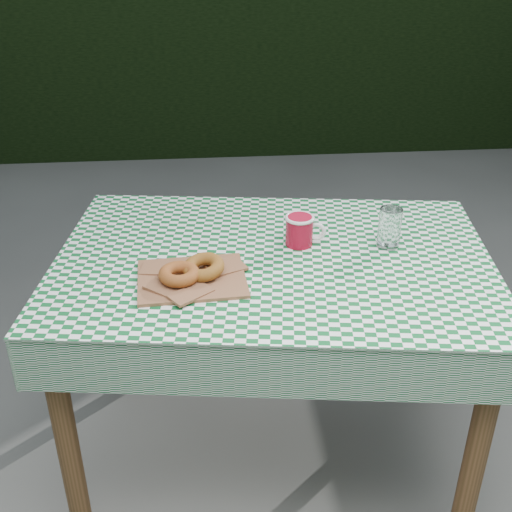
{
  "coord_description": "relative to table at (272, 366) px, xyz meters",
  "views": [
    {
      "loc": [
        0.0,
        -1.56,
        1.63
      ],
      "look_at": [
        0.14,
        -0.04,
        0.79
      ],
      "focal_mm": 45.37,
      "sensor_mm": 36.0,
      "label": 1
    }
  ],
  "objects": [
    {
      "name": "ground",
      "position": [
        -0.19,
        -0.01,
        -0.38
      ],
      "size": [
        60.0,
        60.0,
        0.0
      ],
      "primitive_type": "plane",
      "color": "#4F4E4A",
      "rests_on": "ground"
    },
    {
      "name": "hedge_north",
      "position": [
        -0.19,
        3.19,
        0.53
      ],
      "size": [
        7.0,
        0.7,
        1.8
      ],
      "primitive_type": "cube",
      "color": "black",
      "rests_on": "ground"
    },
    {
      "name": "table",
      "position": [
        0.0,
        0.0,
        0.0
      ],
      "size": [
        1.29,
        0.94,
        0.75
      ],
      "primitive_type": "cube",
      "rotation": [
        0.0,
        0.0,
        -0.13
      ],
      "color": "#52371C",
      "rests_on": "ground"
    },
    {
      "name": "tablecloth",
      "position": [
        -0.0,
        0.0,
        0.38
      ],
      "size": [
        1.31,
        0.97,
        0.01
      ],
      "primitive_type": "cube",
      "rotation": [
        0.0,
        0.0,
        -0.13
      ],
      "color": "#0C5123",
      "rests_on": "table"
    },
    {
      "name": "paper_bag",
      "position": [
        -0.23,
        -0.1,
        0.39
      ],
      "size": [
        0.29,
        0.24,
        0.01
      ],
      "primitive_type": "cube",
      "rotation": [
        0.0,
        0.0,
        0.06
      ],
      "color": "#8F603E",
      "rests_on": "tablecloth"
    },
    {
      "name": "bagel_front",
      "position": [
        -0.26,
        -0.12,
        0.41
      ],
      "size": [
        0.14,
        0.14,
        0.03
      ],
      "primitive_type": "torus",
      "rotation": [
        0.0,
        0.0,
        -0.36
      ],
      "color": "#98481F",
      "rests_on": "paper_bag"
    },
    {
      "name": "bagel_back",
      "position": [
        -0.19,
        -0.09,
        0.41
      ],
      "size": [
        0.16,
        0.16,
        0.03
      ],
      "primitive_type": "torus",
      "rotation": [
        0.0,
        0.0,
        -0.86
      ],
      "color": "brown",
      "rests_on": "paper_bag"
    },
    {
      "name": "coffee_mug",
      "position": [
        0.08,
        0.07,
        0.43
      ],
      "size": [
        0.19,
        0.19,
        0.09
      ],
      "primitive_type": null,
      "rotation": [
        0.0,
        0.0,
        -0.22
      ],
      "color": "maroon",
      "rests_on": "tablecloth"
    },
    {
      "name": "drinking_glass",
      "position": [
        0.34,
        0.04,
        0.44
      ],
      "size": [
        0.07,
        0.07,
        0.12
      ],
      "primitive_type": "cylinder",
      "rotation": [
        0.0,
        0.0,
        0.03
      ],
      "color": "white",
      "rests_on": "tablecloth"
    }
  ]
}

